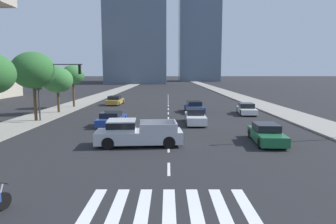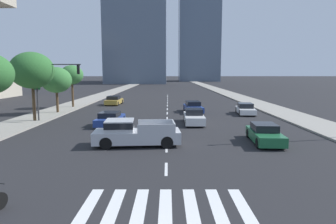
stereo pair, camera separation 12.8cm
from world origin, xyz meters
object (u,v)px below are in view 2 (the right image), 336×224
at_px(sedan_white_3, 247,109).
at_px(pickup_truck, 134,133).
at_px(sedan_gold_2, 115,101).
at_px(street_tree_third, 58,80).
at_px(sedan_green_4, 266,134).
at_px(sedan_blue_5, 112,119).
at_px(street_tree_second, 34,70).
at_px(street_tree_fourth, 73,75).
at_px(traffic_signal_far, 55,79).
at_px(sedan_blue_1, 194,107).
at_px(sedan_white_0, 195,117).

bearing_deg(sedan_white_3, pickup_truck, -31.11).
distance_m(sedan_gold_2, street_tree_third, 11.09).
xyz_separation_m(sedan_white_3, street_tree_third, (-21.41, 0.54, 3.25)).
height_order(sedan_green_4, sedan_blue_5, sedan_green_4).
distance_m(sedan_white_3, street_tree_second, 22.49).
bearing_deg(street_tree_fourth, sedan_gold_2, 39.45).
distance_m(sedan_gold_2, traffic_signal_far, 16.05).
xyz_separation_m(sedan_blue_1, street_tree_fourth, (-15.64, 4.44, 3.75)).
bearing_deg(sedan_white_3, sedan_white_0, -39.54).
bearing_deg(street_tree_second, street_tree_fourth, 90.00).
relative_size(sedan_gold_2, sedan_green_4, 1.01).
bearing_deg(sedan_green_4, street_tree_fourth, -132.19).
distance_m(street_tree_second, street_tree_fourth, 11.49).
xyz_separation_m(sedan_white_0, traffic_signal_far, (-13.07, 0.85, 3.41)).
height_order(pickup_truck, sedan_white_0, pickup_truck).
bearing_deg(sedan_blue_1, sedan_gold_2, -131.36).
bearing_deg(sedan_white_0, sedan_green_4, 29.32).
relative_size(sedan_white_0, traffic_signal_far, 0.84).
xyz_separation_m(pickup_truck, street_tree_third, (-10.40, 15.11, 3.01)).
bearing_deg(street_tree_fourth, pickup_truck, -63.29).
distance_m(pickup_truck, sedan_blue_5, 7.94).
bearing_deg(sedan_green_4, traffic_signal_far, -112.11).
distance_m(sedan_white_3, traffic_signal_far, 20.47).
xyz_separation_m(traffic_signal_far, street_tree_second, (-1.98, 0.04, 0.82)).
bearing_deg(sedan_gold_2, sedan_white_0, -144.82).
bearing_deg(traffic_signal_far, street_tree_fourth, 99.74).
xyz_separation_m(sedan_white_0, sedan_blue_1, (0.60, 7.93, -0.03)).
xyz_separation_m(sedan_gold_2, street_tree_fourth, (-4.76, -3.91, 3.75)).
xyz_separation_m(sedan_gold_2, sedan_blue_5, (2.77, -17.19, -0.03)).
distance_m(pickup_truck, traffic_signal_far, 12.85).
relative_size(pickup_truck, traffic_signal_far, 0.99).
height_order(sedan_gold_2, traffic_signal_far, traffic_signal_far).
distance_m(traffic_signal_far, street_tree_third, 6.27).
distance_m(sedan_blue_5, traffic_signal_far, 6.78).
xyz_separation_m(sedan_gold_2, street_tree_third, (-4.76, -9.48, 3.23)).
bearing_deg(sedan_white_3, sedan_green_4, -3.46).
distance_m(sedan_blue_1, traffic_signal_far, 15.77).
height_order(sedan_blue_5, street_tree_second, street_tree_second).
xyz_separation_m(sedan_white_0, sedan_green_4, (4.08, -7.54, -0.04)).
distance_m(sedan_green_4, street_tree_second, 21.33).
bearing_deg(sedan_gold_2, sedan_green_4, -146.01).
height_order(sedan_white_3, street_tree_fourth, street_tree_fourth).
height_order(sedan_gold_2, sedan_white_3, sedan_gold_2).
relative_size(sedan_green_4, street_tree_second, 0.69).
relative_size(pickup_truck, sedan_blue_1, 1.15).
xyz_separation_m(pickup_truck, sedan_blue_1, (5.24, 16.24, -0.22)).
bearing_deg(street_tree_second, sedan_white_3, 14.08).
distance_m(street_tree_third, street_tree_fourth, 5.59).
relative_size(sedan_green_4, street_tree_third, 0.87).
bearing_deg(traffic_signal_far, sedan_blue_5, -17.59).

